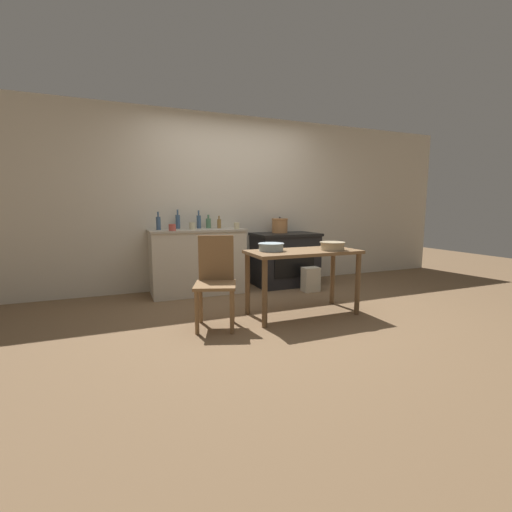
# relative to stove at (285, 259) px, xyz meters

# --- Properties ---
(ground_plane) EXTENTS (14.00, 14.00, 0.00)m
(ground_plane) POSITION_rel_stove_xyz_m (-0.76, -1.23, -0.40)
(ground_plane) COLOR brown
(wall_back) EXTENTS (8.00, 0.07, 2.55)m
(wall_back) POSITION_rel_stove_xyz_m (-0.76, 0.35, 0.87)
(wall_back) COLOR beige
(wall_back) RESTS_ON ground_plane
(counter_cabinet) EXTENTS (1.29, 0.63, 0.90)m
(counter_cabinet) POSITION_rel_stove_xyz_m (-1.36, 0.02, 0.04)
(counter_cabinet) COLOR beige
(counter_cabinet) RESTS_ON ground_plane
(stove) EXTENTS (0.97, 0.67, 0.81)m
(stove) POSITION_rel_stove_xyz_m (0.00, 0.00, 0.00)
(stove) COLOR black
(stove) RESTS_ON ground_plane
(work_table) EXTENTS (1.23, 0.58, 0.73)m
(work_table) POSITION_rel_stove_xyz_m (-0.50, -1.41, 0.21)
(work_table) COLOR brown
(work_table) RESTS_ON ground_plane
(chair) EXTENTS (0.51, 0.51, 0.91)m
(chair) POSITION_rel_stove_xyz_m (-1.49, -1.41, 0.08)
(chair) COLOR olive
(chair) RESTS_ON ground_plane
(flour_sack) EXTENTS (0.24, 0.17, 0.35)m
(flour_sack) POSITION_rel_stove_xyz_m (0.15, -0.53, -0.23)
(flour_sack) COLOR beige
(flour_sack) RESTS_ON ground_plane
(stock_pot) EXTENTS (0.25, 0.25, 0.25)m
(stock_pot) POSITION_rel_stove_xyz_m (-0.05, 0.08, 0.51)
(stock_pot) COLOR #B77A47
(stock_pot) RESTS_ON stove
(mixing_bowl_large) EXTENTS (0.28, 0.28, 0.08)m
(mixing_bowl_large) POSITION_rel_stove_xyz_m (-0.85, -1.33, 0.37)
(mixing_bowl_large) COLOR #93A8B2
(mixing_bowl_large) RESTS_ON work_table
(mixing_bowl_small) EXTENTS (0.28, 0.28, 0.09)m
(mixing_bowl_small) POSITION_rel_stove_xyz_m (-0.19, -1.52, 0.37)
(mixing_bowl_small) COLOR tan
(mixing_bowl_small) RESTS_ON work_table
(bottle_far_left) EXTENTS (0.06, 0.06, 0.27)m
(bottle_far_left) POSITION_rel_stove_xyz_m (-1.58, 0.23, 0.60)
(bottle_far_left) COLOR #3D5675
(bottle_far_left) RESTS_ON counter_cabinet
(bottle_left) EXTENTS (0.06, 0.06, 0.26)m
(bottle_left) POSITION_rel_stove_xyz_m (-1.29, 0.17, 0.59)
(bottle_left) COLOR #3D5675
(bottle_left) RESTS_ON counter_cabinet
(bottle_mid_left) EXTENTS (0.07, 0.07, 0.19)m
(bottle_mid_left) POSITION_rel_stove_xyz_m (-1.15, 0.20, 0.57)
(bottle_mid_left) COLOR #517F5B
(bottle_mid_left) RESTS_ON counter_cabinet
(bottle_center_left) EXTENTS (0.06, 0.06, 0.24)m
(bottle_center_left) POSITION_rel_stove_xyz_m (-1.87, 0.05, 0.59)
(bottle_center_left) COLOR #3D5675
(bottle_center_left) RESTS_ON counter_cabinet
(bottle_center) EXTENTS (0.06, 0.06, 0.18)m
(bottle_center) POSITION_rel_stove_xyz_m (-1.01, 0.11, 0.56)
(bottle_center) COLOR olive
(bottle_center) RESTS_ON counter_cabinet
(cup_center_right) EXTENTS (0.09, 0.09, 0.09)m
(cup_center_right) POSITION_rel_stove_xyz_m (-1.73, -0.21, 0.54)
(cup_center_right) COLOR #B74C42
(cup_center_right) RESTS_ON counter_cabinet
(cup_mid_right) EXTENTS (0.08, 0.08, 0.10)m
(cup_mid_right) POSITION_rel_stove_xyz_m (-1.43, -0.04, 0.54)
(cup_mid_right) COLOR beige
(cup_mid_right) RESTS_ON counter_cabinet
(cup_right) EXTENTS (0.08, 0.08, 0.09)m
(cup_right) POSITION_rel_stove_xyz_m (-0.85, -0.21, 0.54)
(cup_right) COLOR beige
(cup_right) RESTS_ON counter_cabinet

